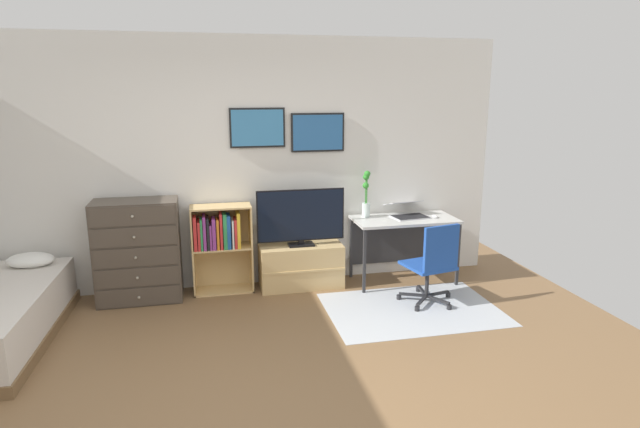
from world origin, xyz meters
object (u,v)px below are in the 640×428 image
at_px(tv_stand, 301,266).
at_px(television, 301,217).
at_px(dresser, 138,251).
at_px(bookshelf, 220,240).
at_px(office_chair, 433,262).
at_px(laptop, 407,210).
at_px(computer_mouse, 435,216).
at_px(desk, 402,229).
at_px(bamboo_vase, 366,196).

relative_size(tv_stand, television, 0.95).
xyz_separation_m(dresser, tv_stand, (1.70, 0.01, -0.29)).
bearing_deg(bookshelf, television, -4.38).
bearing_deg(television, office_chair, -33.10).
height_order(laptop, computer_mouse, laptop).
distance_m(office_chair, computer_mouse, 0.80).
xyz_separation_m(tv_stand, desk, (1.17, -0.01, 0.36)).
bearing_deg(dresser, desk, 0.10).
height_order(dresser, office_chair, dresser).
relative_size(television, office_chair, 1.11).
xyz_separation_m(office_chair, laptop, (0.03, 0.82, 0.35)).
bearing_deg(television, bookshelf, 175.62).
bearing_deg(office_chair, tv_stand, 134.10).
distance_m(dresser, tv_stand, 1.72).
bearing_deg(bookshelf, bamboo_vase, 0.88).
height_order(laptop, bamboo_vase, bamboo_vase).
bearing_deg(laptop, bookshelf, 171.32).
xyz_separation_m(dresser, bookshelf, (0.83, 0.06, 0.05)).
relative_size(dresser, tv_stand, 1.16).
xyz_separation_m(bookshelf, computer_mouse, (2.38, -0.18, 0.18)).
xyz_separation_m(desk, computer_mouse, (0.34, -0.12, 0.15)).
bearing_deg(office_chair, computer_mouse, 53.60).
bearing_deg(laptop, office_chair, -99.79).
relative_size(bookshelf, laptop, 2.00).
bearing_deg(bookshelf, laptop, -0.85).
bearing_deg(bamboo_vase, laptop, -6.83).
bearing_deg(dresser, office_chair, -15.26).
height_order(dresser, bamboo_vase, bamboo_vase).
bearing_deg(dresser, tv_stand, 0.51).
relative_size(laptop, computer_mouse, 4.58).
height_order(tv_stand, bamboo_vase, bamboo_vase).
height_order(desk, laptop, laptop).
relative_size(television, desk, 0.84).
relative_size(tv_stand, desk, 0.79).
relative_size(television, bamboo_vase, 1.82).
distance_m(tv_stand, television, 0.56).
relative_size(desk, laptop, 2.40).
bearing_deg(bookshelf, desk, -1.52).
relative_size(tv_stand, computer_mouse, 8.73).
height_order(television, bamboo_vase, bamboo_vase).
xyz_separation_m(computer_mouse, bamboo_vase, (-0.75, 0.20, 0.22)).
bearing_deg(desk, bamboo_vase, 168.99).
distance_m(tv_stand, bamboo_vase, 1.06).
bearing_deg(bamboo_vase, desk, -11.01).
bearing_deg(dresser, bookshelf, 4.08).
bearing_deg(bookshelf, office_chair, -22.32).
relative_size(television, computer_mouse, 9.20).
height_order(dresser, laptop, dresser).
distance_m(bookshelf, computer_mouse, 2.39).
height_order(bookshelf, bamboo_vase, bamboo_vase).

